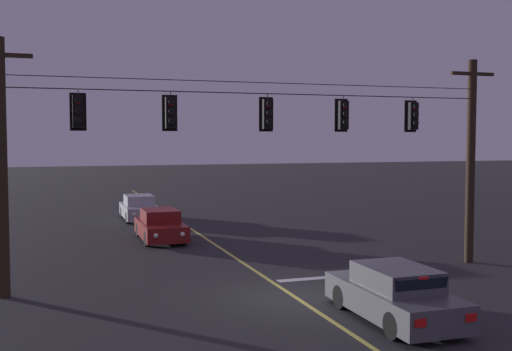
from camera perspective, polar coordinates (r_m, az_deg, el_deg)
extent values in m
plane|color=#28282B|center=(17.90, 3.76, -11.31)|extent=(180.00, 180.00, 0.00)
cube|color=#D1C64C|center=(25.95, -3.49, -6.67)|extent=(0.14, 60.00, 0.01)
cube|color=silver|center=(20.48, 6.56, -9.43)|extent=(3.40, 0.36, 0.01)
cylinder|color=#2D2116|center=(18.78, -22.65, 0.59)|extent=(0.32, 0.32, 7.42)
cylinder|color=#2D2116|center=(23.66, 19.40, 1.19)|extent=(0.32, 0.32, 7.42)
cube|color=#2D2116|center=(23.77, 19.56, 8.94)|extent=(1.80, 0.12, 0.12)
cylinder|color=slate|center=(23.73, 19.54, 8.10)|extent=(0.12, 0.12, 0.18)
cylinder|color=black|center=(19.86, 0.91, 7.65)|extent=(15.89, 0.03, 0.03)
cylinder|color=black|center=(19.89, 0.92, 8.66)|extent=(15.89, 0.02, 0.02)
cylinder|color=black|center=(18.77, -16.29, 7.49)|extent=(0.04, 0.04, 0.18)
cube|color=black|center=(18.74, -16.26, 5.75)|extent=(0.32, 0.26, 0.96)
cube|color=black|center=(18.88, -16.28, 5.73)|extent=(0.48, 0.03, 1.12)
sphere|color=red|center=(18.59, -16.26, 6.66)|extent=(0.17, 0.17, 0.17)
cylinder|color=black|center=(18.55, -16.26, 6.79)|extent=(0.20, 0.10, 0.20)
sphere|color=#3D280A|center=(18.58, -16.25, 5.77)|extent=(0.17, 0.17, 0.17)
cylinder|color=black|center=(18.54, -16.24, 5.91)|extent=(0.20, 0.10, 0.20)
sphere|color=black|center=(18.57, -16.23, 4.88)|extent=(0.17, 0.17, 0.17)
cylinder|color=black|center=(18.53, -16.23, 5.02)|extent=(0.20, 0.10, 0.20)
cylinder|color=black|center=(19.06, -8.01, 7.52)|extent=(0.04, 0.04, 0.18)
cube|color=black|center=(19.03, -7.99, 5.81)|extent=(0.32, 0.26, 0.96)
cube|color=black|center=(19.17, -8.07, 5.79)|extent=(0.48, 0.03, 1.12)
sphere|color=red|center=(18.89, -7.91, 6.71)|extent=(0.17, 0.17, 0.17)
cylinder|color=black|center=(18.85, -7.89, 6.84)|extent=(0.20, 0.10, 0.20)
sphere|color=#3D280A|center=(18.88, -7.90, 5.83)|extent=(0.17, 0.17, 0.17)
cylinder|color=black|center=(18.84, -7.88, 5.97)|extent=(0.20, 0.10, 0.20)
sphere|color=black|center=(18.87, -7.90, 4.96)|extent=(0.17, 0.17, 0.17)
cylinder|color=black|center=(18.83, -7.88, 5.09)|extent=(0.20, 0.10, 0.20)
cylinder|color=black|center=(19.88, 1.06, 7.39)|extent=(0.04, 0.04, 0.18)
cube|color=black|center=(19.84, 1.06, 5.75)|extent=(0.32, 0.26, 0.96)
cube|color=black|center=(19.98, 0.92, 5.73)|extent=(0.48, 0.03, 1.12)
sphere|color=red|center=(19.71, 1.22, 6.60)|extent=(0.17, 0.17, 0.17)
cylinder|color=black|center=(19.67, 1.26, 6.73)|extent=(0.20, 0.10, 0.20)
sphere|color=#3D280A|center=(19.69, 1.22, 5.76)|extent=(0.17, 0.17, 0.17)
cylinder|color=black|center=(19.66, 1.26, 5.89)|extent=(0.20, 0.10, 0.20)
sphere|color=black|center=(19.68, 1.22, 4.93)|extent=(0.17, 0.17, 0.17)
cylinder|color=black|center=(19.65, 1.26, 5.05)|extent=(0.20, 0.10, 0.20)
cylinder|color=black|center=(20.93, 8.13, 7.16)|extent=(0.04, 0.04, 0.18)
cube|color=black|center=(20.90, 8.12, 5.60)|extent=(0.32, 0.26, 0.96)
cube|color=black|center=(21.03, 7.94, 5.58)|extent=(0.48, 0.03, 1.12)
sphere|color=red|center=(20.77, 8.32, 6.40)|extent=(0.17, 0.17, 0.17)
cylinder|color=black|center=(20.73, 8.37, 6.53)|extent=(0.20, 0.10, 0.20)
sphere|color=#3D280A|center=(20.76, 8.31, 5.61)|extent=(0.17, 0.17, 0.17)
cylinder|color=black|center=(20.72, 8.36, 5.73)|extent=(0.20, 0.10, 0.20)
sphere|color=black|center=(20.75, 8.31, 4.82)|extent=(0.17, 0.17, 0.17)
cylinder|color=black|center=(20.71, 8.36, 4.94)|extent=(0.20, 0.10, 0.20)
cylinder|color=black|center=(22.26, 14.43, 6.86)|extent=(0.04, 0.04, 0.18)
cube|color=black|center=(22.23, 14.41, 5.39)|extent=(0.32, 0.26, 0.96)
cube|color=black|center=(22.36, 14.21, 5.38)|extent=(0.48, 0.03, 1.12)
sphere|color=red|center=(22.11, 14.64, 6.15)|extent=(0.17, 0.17, 0.17)
cylinder|color=black|center=(22.08, 14.70, 6.26)|extent=(0.20, 0.10, 0.20)
sphere|color=#3D280A|center=(22.10, 14.63, 5.40)|extent=(0.17, 0.17, 0.17)
cylinder|color=black|center=(22.07, 14.69, 5.51)|extent=(0.20, 0.10, 0.20)
sphere|color=black|center=(22.09, 14.62, 4.65)|extent=(0.17, 0.17, 0.17)
cylinder|color=black|center=(22.06, 14.68, 4.77)|extent=(0.20, 0.10, 0.20)
cube|color=#4C4C51|center=(16.03, 12.73, -11.27)|extent=(1.80, 4.30, 0.68)
cube|color=#4C4C51|center=(15.79, 12.98, -9.23)|extent=(1.51, 2.15, 0.54)
cube|color=black|center=(16.58, 11.28, -8.60)|extent=(1.40, 0.21, 0.48)
cube|color=black|center=(14.92, 15.13, -10.01)|extent=(1.37, 0.18, 0.46)
cylinder|color=black|center=(16.84, 7.98, -11.16)|extent=(0.22, 0.64, 0.64)
cylinder|color=black|center=(17.58, 12.69, -10.59)|extent=(0.22, 0.64, 0.64)
cylinder|color=black|center=(14.59, 12.75, -13.52)|extent=(0.22, 0.64, 0.64)
cylinder|color=black|center=(15.44, 17.92, -12.65)|extent=(0.22, 0.64, 0.64)
cube|color=red|center=(13.91, 15.10, -13.17)|extent=(0.28, 0.03, 0.18)
cube|color=red|center=(14.64, 19.44, -12.41)|extent=(0.28, 0.03, 0.18)
cube|color=red|center=(14.78, 15.38, -9.22)|extent=(0.24, 0.04, 0.06)
cube|color=maroon|center=(27.84, -8.90, -4.96)|extent=(1.80, 4.30, 0.68)
cube|color=maroon|center=(27.88, -8.95, -3.69)|extent=(1.51, 2.15, 0.54)
cube|color=black|center=(26.96, -8.62, -3.93)|extent=(1.40, 0.21, 0.48)
cube|color=black|center=(28.92, -9.29, -3.44)|extent=(1.37, 0.18, 0.46)
cylinder|color=black|center=(26.72, -6.74, -5.71)|extent=(0.22, 0.64, 0.64)
cylinder|color=black|center=(26.45, -10.12, -5.83)|extent=(0.22, 0.64, 0.64)
cylinder|color=black|center=(29.30, -7.79, -4.90)|extent=(0.22, 0.64, 0.64)
cylinder|color=black|center=(29.06, -10.87, -5.00)|extent=(0.22, 0.64, 0.64)
sphere|color=white|center=(25.82, -6.88, -5.47)|extent=(0.20, 0.20, 0.20)
sphere|color=white|center=(25.63, -9.34, -5.56)|extent=(0.20, 0.20, 0.20)
cube|color=#A5A5AD|center=(35.04, -10.82, -3.26)|extent=(1.80, 4.30, 0.68)
cube|color=#A5A5AD|center=(35.09, -10.86, -2.25)|extent=(1.51, 2.15, 0.54)
cube|color=black|center=(34.17, -10.66, -2.40)|extent=(1.40, 0.21, 0.48)
cube|color=black|center=(36.14, -11.08, -2.09)|extent=(1.37, 0.18, 0.46)
cylinder|color=black|center=(33.87, -9.19, -3.79)|extent=(0.22, 0.64, 0.64)
cylinder|color=black|center=(33.66, -11.86, -3.87)|extent=(0.22, 0.64, 0.64)
cylinder|color=black|center=(36.48, -9.86, -3.28)|extent=(0.22, 0.64, 0.64)
cylinder|color=black|center=(36.29, -12.34, -3.34)|extent=(0.22, 0.64, 0.64)
sphere|color=white|center=(32.98, -9.37, -3.55)|extent=(0.20, 0.20, 0.20)
sphere|color=white|center=(32.83, -11.30, -3.61)|extent=(0.20, 0.20, 0.20)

